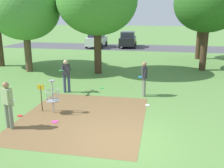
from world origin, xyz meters
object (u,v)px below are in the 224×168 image
at_px(disc_golf_basket, 51,95).
at_px(player_waiting_left, 66,74).
at_px(frisbee_far_left, 55,122).
at_px(tree_near_right, 24,10).
at_px(frisbee_by_tee, 20,116).
at_px(parked_car_center_left, 128,39).
at_px(tree_mid_left, 97,1).
at_px(player_foreground_watching, 8,102).
at_px(tree_mid_center, 208,4).
at_px(frisbee_far_right, 102,88).
at_px(player_throwing, 144,77).
at_px(parked_car_leftmost, 97,39).
at_px(tree_far_left, 202,6).
at_px(frisbee_near_basket, 148,105).

distance_m(disc_golf_basket, player_waiting_left, 2.84).
height_order(frisbee_far_left, tree_near_right, tree_near_right).
relative_size(frisbee_by_tee, parked_car_center_left, 0.05).
bearing_deg(player_waiting_left, tree_mid_left, 83.43).
relative_size(player_foreground_watching, tree_mid_center, 0.26).
xyz_separation_m(player_foreground_watching, tree_mid_left, (1.00, 9.04, 3.75)).
xyz_separation_m(frisbee_far_left, tree_near_right, (-5.24, 7.91, 4.14)).
relative_size(frisbee_far_right, tree_mid_center, 0.04).
xyz_separation_m(disc_golf_basket, player_throwing, (3.52, 2.95, 0.21)).
relative_size(tree_near_right, parked_car_center_left, 1.43).
relative_size(tree_near_right, tree_mid_left, 0.89).
height_order(tree_mid_left, parked_car_center_left, tree_mid_left).
bearing_deg(parked_car_leftmost, frisbee_by_tee, -84.10).
relative_size(tree_far_left, parked_car_center_left, 1.48).
bearing_deg(parked_car_leftmost, frisbee_far_right, -75.08).
xyz_separation_m(disc_golf_basket, frisbee_near_basket, (3.80, 1.62, -0.74)).
height_order(player_throwing, frisbee_far_right, player_throwing).
bearing_deg(frisbee_far_left, tree_near_right, 123.51).
height_order(tree_mid_left, tree_mid_center, tree_mid_left).
distance_m(tree_mid_center, parked_car_leftmost, 15.85).
relative_size(player_foreground_watching, player_waiting_left, 1.00).
distance_m(player_foreground_watching, player_throwing, 6.37).
distance_m(frisbee_far_right, tree_near_right, 7.93).
xyz_separation_m(tree_far_left, parked_car_center_left, (-7.22, 7.09, -3.61)).
relative_size(player_throwing, frisbee_far_left, 6.60).
relative_size(disc_golf_basket, parked_car_center_left, 0.32).
height_order(player_foreground_watching, frisbee_far_left, player_foreground_watching).
relative_size(player_waiting_left, tree_mid_center, 0.26).
bearing_deg(tree_near_right, tree_mid_center, 12.50).
bearing_deg(tree_near_right, frisbee_far_left, -56.49).
distance_m(disc_golf_basket, tree_far_left, 16.87).
distance_m(player_foreground_watching, tree_far_left, 18.66).
bearing_deg(frisbee_far_left, tree_far_left, 65.45).
xyz_separation_m(frisbee_far_right, tree_mid_center, (6.06, 5.87, 4.57)).
bearing_deg(frisbee_by_tee, player_waiting_left, 77.90).
bearing_deg(player_waiting_left, player_foreground_watching, -96.08).
distance_m(tree_near_right, parked_car_center_left, 15.85).
height_order(player_foreground_watching, frisbee_near_basket, player_foreground_watching).
height_order(player_waiting_left, tree_near_right, tree_near_right).
bearing_deg(frisbee_near_basket, player_waiting_left, 164.35).
distance_m(frisbee_far_left, parked_car_leftmost, 22.12).
relative_size(player_foreground_watching, parked_car_leftmost, 0.41).
height_order(frisbee_near_basket, frisbee_far_left, same).
height_order(disc_golf_basket, tree_mid_center, tree_mid_center).
distance_m(player_throwing, tree_mid_left, 6.74).
height_order(frisbee_near_basket, parked_car_leftmost, parked_car_leftmost).
relative_size(player_throwing, tree_near_right, 0.28).
bearing_deg(frisbee_by_tee, tree_near_right, 115.49).
bearing_deg(parked_car_center_left, tree_mid_center, -59.98).
relative_size(tree_near_right, tree_mid_center, 0.94).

